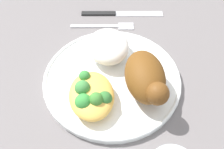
# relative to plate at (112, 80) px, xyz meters

# --- Properties ---
(ground_plane) EXTENTS (2.00, 2.00, 0.00)m
(ground_plane) POSITION_rel_plate_xyz_m (0.00, 0.00, -0.01)
(ground_plane) COLOR slate
(plate) EXTENTS (0.26, 0.26, 0.01)m
(plate) POSITION_rel_plate_xyz_m (0.00, 0.00, 0.00)
(plate) COLOR white
(plate) RESTS_ON ground_plane
(roasted_chicken) EXTENTS (0.12, 0.07, 0.06)m
(roasted_chicken) POSITION_rel_plate_xyz_m (0.03, 0.06, 0.04)
(roasted_chicken) COLOR brown
(roasted_chicken) RESTS_ON plate
(rice_pile) EXTENTS (0.09, 0.08, 0.04)m
(rice_pile) POSITION_rel_plate_xyz_m (-0.06, 0.00, 0.03)
(rice_pile) COLOR white
(rice_pile) RESTS_ON plate
(mac_cheese_with_broccoli) EXTENTS (0.11, 0.08, 0.04)m
(mac_cheese_with_broccoli) POSITION_rel_plate_xyz_m (0.05, -0.04, 0.02)
(mac_cheese_with_broccoli) COLOR #EEB54D
(mac_cheese_with_broccoli) RESTS_ON plate
(fork) EXTENTS (0.03, 0.14, 0.01)m
(fork) POSITION_rel_plate_xyz_m (-0.16, 0.01, -0.01)
(fork) COLOR silver
(fork) RESTS_ON ground_plane
(knife) EXTENTS (0.04, 0.19, 0.01)m
(knife) POSITION_rel_plate_xyz_m (-0.20, 0.03, -0.00)
(knife) COLOR black
(knife) RESTS_ON ground_plane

